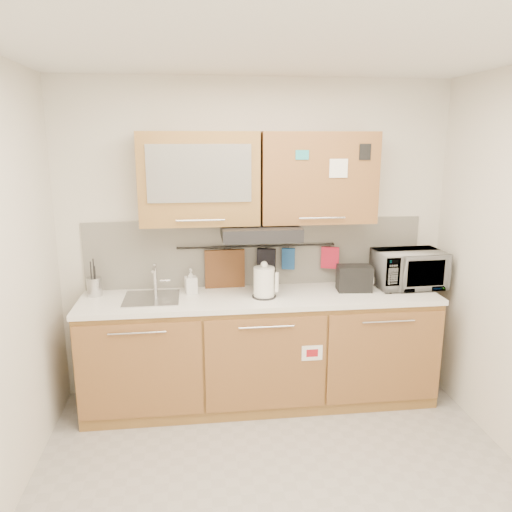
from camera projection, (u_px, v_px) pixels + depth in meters
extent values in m
plane|color=#9E9993|center=(286.00, 501.00, 3.01)|extent=(3.20, 3.20, 0.00)
plane|color=white|center=(294.00, 39.00, 2.40)|extent=(3.20, 3.20, 0.00)
plane|color=silver|center=(256.00, 240.00, 4.15)|extent=(3.20, 0.00, 3.20)
cube|color=#A27739|center=(261.00, 351.00, 4.06)|extent=(2.80, 0.60, 0.88)
cube|color=black|center=(260.00, 394.00, 4.15)|extent=(2.80, 0.54, 0.10)
cube|color=#905B33|center=(140.00, 371.00, 3.64)|extent=(0.91, 0.02, 0.74)
cylinder|color=silver|center=(137.00, 333.00, 3.55)|extent=(0.41, 0.01, 0.01)
cube|color=#905B33|center=(266.00, 364.00, 3.75)|extent=(0.91, 0.02, 0.74)
cylinder|color=silver|center=(267.00, 327.00, 3.66)|extent=(0.41, 0.01, 0.01)
cube|color=#905B33|center=(385.00, 358.00, 3.86)|extent=(0.91, 0.02, 0.74)
cylinder|color=silver|center=(389.00, 321.00, 3.77)|extent=(0.41, 0.01, 0.01)
cube|color=white|center=(261.00, 298.00, 3.95)|extent=(2.82, 0.62, 0.04)
cube|color=silver|center=(256.00, 252.00, 4.16)|extent=(2.80, 0.02, 0.56)
cube|color=#A27739|center=(199.00, 178.00, 3.81)|extent=(0.90, 0.35, 0.70)
cube|color=silver|center=(199.00, 174.00, 3.62)|extent=(0.76, 0.02, 0.42)
cube|color=#905B33|center=(317.00, 177.00, 3.91)|extent=(0.90, 0.35, 0.70)
cube|color=white|center=(339.00, 168.00, 3.74)|extent=(0.14, 0.00, 0.14)
cube|color=black|center=(260.00, 232.00, 3.88)|extent=(0.60, 0.46, 0.10)
cube|color=silver|center=(152.00, 300.00, 3.85)|extent=(0.42, 0.40, 0.03)
cylinder|color=silver|center=(155.00, 278.00, 3.98)|extent=(0.03, 0.03, 0.24)
cylinder|color=silver|center=(154.00, 269.00, 3.88)|extent=(0.02, 0.18, 0.02)
cylinder|color=black|center=(257.00, 246.00, 4.11)|extent=(1.30, 0.02, 0.02)
cylinder|color=#B5B5BA|center=(95.00, 287.00, 3.92)|extent=(0.15, 0.15, 0.15)
cylinder|color=black|center=(92.00, 278.00, 3.91)|extent=(0.01, 0.01, 0.28)
cylinder|color=black|center=(96.00, 281.00, 3.89)|extent=(0.01, 0.01, 0.25)
cylinder|color=black|center=(94.00, 277.00, 3.92)|extent=(0.01, 0.01, 0.30)
cylinder|color=black|center=(92.00, 283.00, 3.89)|extent=(0.01, 0.01, 0.22)
cylinder|color=white|center=(264.00, 282.00, 3.87)|extent=(0.22, 0.22, 0.24)
sphere|color=white|center=(264.00, 265.00, 3.84)|extent=(0.05, 0.05, 0.05)
cube|color=white|center=(277.00, 282.00, 3.84)|extent=(0.03, 0.04, 0.15)
cylinder|color=black|center=(264.00, 296.00, 3.89)|extent=(0.19, 0.19, 0.01)
cube|color=black|center=(354.00, 278.00, 4.04)|extent=(0.29, 0.19, 0.21)
cube|color=black|center=(349.00, 267.00, 4.02)|extent=(0.09, 0.13, 0.01)
cube|color=black|center=(361.00, 267.00, 4.02)|extent=(0.09, 0.13, 0.01)
imported|color=#999999|center=(409.00, 269.00, 4.13)|extent=(0.57, 0.40, 0.31)
imported|color=#999999|center=(191.00, 281.00, 3.97)|extent=(0.11, 0.11, 0.20)
cube|color=brown|center=(225.00, 274.00, 4.12)|extent=(0.33, 0.04, 0.41)
cube|color=navy|center=(288.00, 259.00, 4.15)|extent=(0.11, 0.06, 0.18)
cube|color=black|center=(266.00, 263.00, 4.14)|extent=(0.16, 0.08, 0.24)
cube|color=#B2172F|center=(330.00, 258.00, 4.20)|extent=(0.15, 0.07, 0.18)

